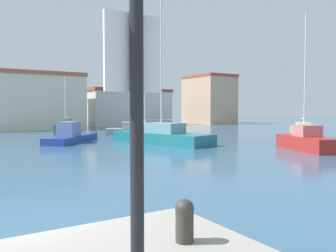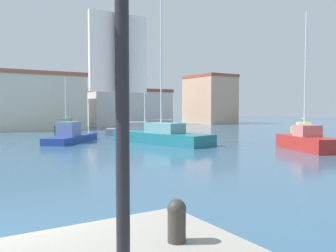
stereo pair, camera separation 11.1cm
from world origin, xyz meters
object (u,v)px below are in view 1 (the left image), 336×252
at_px(sailboat_green_behind_lamppost, 66,127).
at_px(sailboat_teal_distant_east, 162,136).
at_px(sailboat_yellow_far_right, 304,131).
at_px(motorboat_red_center_channel, 307,141).
at_px(sailboat_grey_outer_mooring, 143,130).
at_px(mooring_bollard, 185,219).
at_px(motorboat_blue_near_pier, 71,136).

relative_size(sailboat_green_behind_lamppost, sailboat_teal_distant_east, 0.45).
relative_size(sailboat_yellow_far_right, sailboat_green_behind_lamppost, 1.89).
height_order(motorboat_red_center_channel, sailboat_teal_distant_east, sailboat_teal_distant_east).
height_order(sailboat_green_behind_lamppost, sailboat_teal_distant_east, sailboat_teal_distant_east).
xyz_separation_m(sailboat_green_behind_lamppost, sailboat_grey_outer_mooring, (6.40, -6.02, -0.14)).
distance_m(sailboat_yellow_far_right, motorboat_red_center_channel, 11.03).
height_order(mooring_bollard, sailboat_green_behind_lamppost, sailboat_green_behind_lamppost).
distance_m(mooring_bollard, sailboat_yellow_far_right, 31.76).
distance_m(mooring_bollard, sailboat_teal_distant_east, 23.24).
bearing_deg(sailboat_yellow_far_right, motorboat_blue_near_pier, 161.63).
relative_size(mooring_bollard, sailboat_yellow_far_right, 0.04).
xyz_separation_m(mooring_bollard, sailboat_green_behind_lamppost, (8.30, 35.18, -0.75)).
xyz_separation_m(sailboat_grey_outer_mooring, motorboat_red_center_channel, (2.80, -18.02, 0.06)).
xyz_separation_m(sailboat_grey_outer_mooring, motorboat_blue_near_pier, (-8.91, -4.45, -0.01)).
xyz_separation_m(sailboat_yellow_far_right, sailboat_teal_distant_east, (-14.53, 2.16, 0.03)).
xyz_separation_m(sailboat_yellow_far_right, sailboat_grey_outer_mooring, (-11.50, 11.23, -0.06)).
bearing_deg(sailboat_green_behind_lamppost, sailboat_grey_outer_mooring, -43.25).
relative_size(mooring_bollard, motorboat_blue_near_pier, 0.09).
bearing_deg(motorboat_blue_near_pier, sailboat_green_behind_lamppost, 76.56).
bearing_deg(sailboat_teal_distant_east, motorboat_blue_near_pier, 141.82).
bearing_deg(mooring_bollard, sailboat_grey_outer_mooring, 63.23).
relative_size(sailboat_grey_outer_mooring, motorboat_red_center_channel, 2.04).
xyz_separation_m(sailboat_green_behind_lamppost, motorboat_blue_near_pier, (-2.50, -10.48, -0.14)).
relative_size(motorboat_blue_near_pier, sailboat_teal_distant_east, 0.44).
bearing_deg(sailboat_green_behind_lamppost, sailboat_teal_distant_east, -77.42).
bearing_deg(sailboat_grey_outer_mooring, sailboat_yellow_far_right, -44.32).
bearing_deg(sailboat_grey_outer_mooring, mooring_bollard, -116.77).
distance_m(sailboat_yellow_far_right, sailboat_teal_distant_east, 14.69).
distance_m(sailboat_green_behind_lamppost, sailboat_teal_distant_east, 15.46).
height_order(mooring_bollard, motorboat_red_center_channel, motorboat_red_center_channel).
distance_m(mooring_bollard, sailboat_grey_outer_mooring, 32.66).
bearing_deg(motorboat_blue_near_pier, sailboat_grey_outer_mooring, 26.56).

